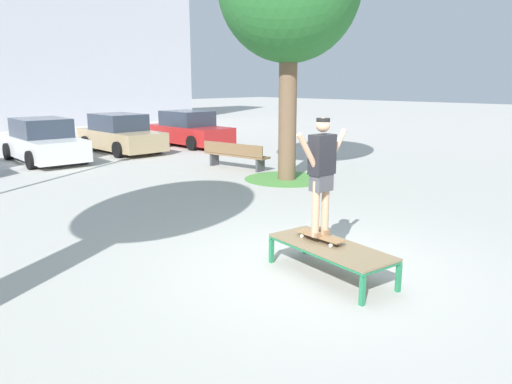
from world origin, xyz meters
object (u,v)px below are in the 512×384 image
skate_box (331,249)px  car_white (43,142)px  skateboard (320,236)px  skater (322,169)px  park_bench (235,155)px  car_red (189,130)px  car_tan (120,135)px

skate_box → car_white: (1.36, 13.30, 0.28)m
skateboard → skate_box: bearing=-99.0°
skater → car_white: (1.33, 13.07, -0.84)m
skate_box → park_bench: park_bench is taller
skater → car_red: bearing=59.7°
skater → car_white: bearing=84.2°
skater → car_red: 15.09m
skate_box → park_bench: 9.09m
skate_box → car_white: car_white is taller
skater → park_bench: skater is taller
car_tan → skater: bearing=-108.5°
car_tan → park_bench: (0.60, -6.05, -0.24)m
park_bench → skate_box: bearing=-124.1°
car_white → car_red: bearing=-0.5°
skater → car_white: 13.17m
skater → park_bench: bearing=55.2°
car_white → car_tan: same height
skate_box → skater: bearing=81.0°
skateboard → car_red: car_red is taller
park_bench → skater: bearing=-124.8°
car_red → park_bench: (-2.54, -5.72, -0.24)m
car_red → skateboard: bearing=-120.3°
skate_box → car_red: (7.64, 13.24, 0.28)m
park_bench → skateboard: bearing=-124.8°
car_tan → park_bench: 6.08m
skateboard → skater: 0.99m
skateboard → park_bench: (5.07, 7.30, -0.09)m
car_white → skater: bearing=-95.8°
skateboard → car_tan: 14.07m
skateboard → skater: bearing=85.5°
park_bench → car_white: bearing=122.9°
skateboard → skater: size_ratio=0.48×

